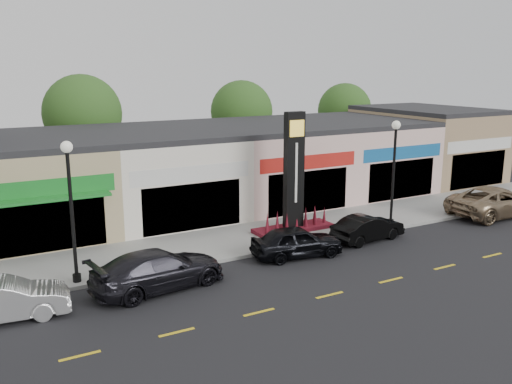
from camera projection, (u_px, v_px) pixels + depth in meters
ground at (287, 269)px, 22.62m from camera, size 120.00×120.00×0.00m
sidewalk at (239, 239)px, 26.31m from camera, size 52.00×4.30×0.15m
curb at (262, 253)px, 24.39m from camera, size 52.00×0.20×0.15m
shop_beige at (29, 184)px, 27.87m from camera, size 7.00×10.85×4.80m
shop_cream at (159, 171)px, 31.17m from camera, size 7.00×10.01×4.80m
shop_pink_w at (265, 161)px, 34.46m from camera, size 7.00×10.01×4.80m
shop_pink_e at (352, 153)px, 37.75m from camera, size 7.00×10.01×4.80m
shop_tan at (425, 143)px, 40.98m from camera, size 7.00×10.01×5.30m
tree_rear_west at (82, 114)px, 36.21m from camera, size 5.20×5.20×7.83m
tree_rear_mid at (242, 112)px, 41.92m from camera, size 4.80×4.80×7.29m
tree_rear_east at (344, 110)px, 46.68m from camera, size 4.60×4.60×6.94m
lamp_west_near at (71, 198)px, 20.21m from camera, size 0.44×0.44×5.47m
lamp_east_near at (394, 163)px, 27.73m from camera, size 0.44×0.44×5.47m
pylon_sign at (294, 189)px, 27.10m from camera, size 4.20×1.30×6.00m
car_white_van at (2, 300)px, 17.95m from camera, size 1.97×4.43×1.41m
car_dark_sedan at (159, 270)px, 20.51m from camera, size 2.86×5.46×1.51m
car_black_sedan at (297, 242)px, 24.00m from camera, size 2.21×4.30×1.40m
car_black_conv at (368, 228)px, 26.26m from camera, size 1.72×3.96×1.27m
car_gold_suv at (497, 201)px, 30.69m from camera, size 2.88×6.04×1.66m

